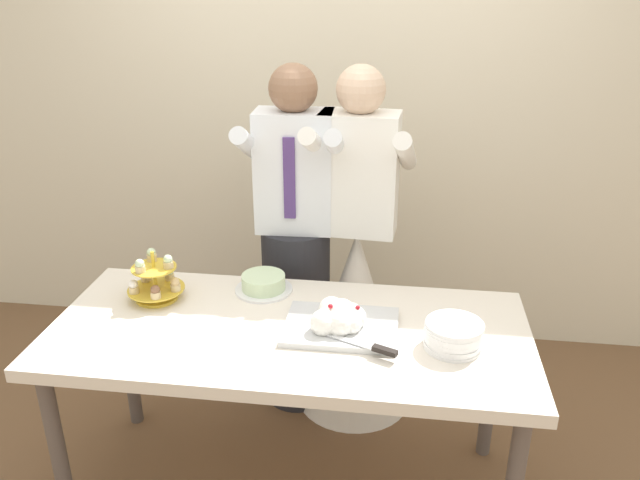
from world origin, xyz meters
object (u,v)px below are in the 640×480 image
(cupcake_stand, at_px, (156,281))
(plate_stack, at_px, (453,335))
(main_cake_tray, at_px, (340,320))
(dessert_table, at_px, (289,344))
(person_bride, at_px, (356,296))
(person_groom, at_px, (296,262))
(round_cake, at_px, (264,283))

(cupcake_stand, height_order, plate_stack, cupcake_stand)
(main_cake_tray, xyz_separation_m, plate_stack, (0.41, -0.06, 0.01))
(dessert_table, distance_m, plate_stack, 0.62)
(person_bride, bearing_deg, main_cake_tray, -91.01)
(person_groom, bearing_deg, person_bride, 1.02)
(cupcake_stand, xyz_separation_m, main_cake_tray, (0.77, -0.15, -0.03))
(cupcake_stand, distance_m, plate_stack, 1.19)
(dessert_table, bearing_deg, person_groom, 97.28)
(dessert_table, relative_size, round_cake, 7.50)
(round_cake, bearing_deg, dessert_table, -60.74)
(round_cake, bearing_deg, plate_stack, -23.83)
(main_cake_tray, height_order, person_bride, person_bride)
(dessert_table, relative_size, person_bride, 1.08)
(cupcake_stand, relative_size, person_bride, 0.14)
(plate_stack, bearing_deg, round_cake, 156.17)
(cupcake_stand, relative_size, round_cake, 0.96)
(cupcake_stand, distance_m, person_bride, 0.96)
(plate_stack, xyz_separation_m, round_cake, (-0.76, 0.33, -0.02))
(dessert_table, relative_size, main_cake_tray, 4.24)
(main_cake_tray, distance_m, round_cake, 0.45)
(dessert_table, relative_size, cupcake_stand, 7.83)
(person_groom, relative_size, person_bride, 1.00)
(main_cake_tray, bearing_deg, round_cake, 141.93)
(main_cake_tray, xyz_separation_m, person_bride, (0.01, 0.63, -0.24))
(cupcake_stand, bearing_deg, main_cake_tray, -10.88)
(cupcake_stand, height_order, round_cake, cupcake_stand)
(person_bride, bearing_deg, cupcake_stand, -148.09)
(plate_stack, distance_m, round_cake, 0.83)
(round_cake, relative_size, person_bride, 0.14)
(plate_stack, bearing_deg, cupcake_stand, 169.97)
(dessert_table, bearing_deg, main_cake_tray, 1.62)
(cupcake_stand, height_order, person_bride, person_bride)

